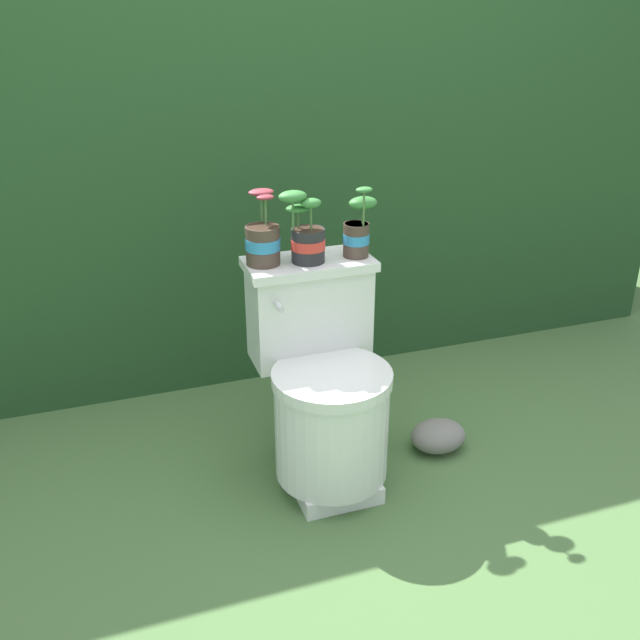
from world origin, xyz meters
TOP-DOWN VIEW (x-y plane):
  - ground_plane at (0.00, 0.00)m, footprint 12.00×12.00m
  - hedge_backdrop at (0.00, 1.24)m, footprint 3.69×0.89m
  - toilet at (-0.06, 0.07)m, footprint 0.41×0.51m
  - potted_plant_left at (-0.20, 0.24)m, footprint 0.11×0.12m
  - potted_plant_midleft at (-0.07, 0.21)m, footprint 0.15×0.11m
  - potted_plant_middle at (0.10, 0.21)m, footprint 0.11×0.09m
  - garden_stone at (0.38, 0.07)m, footprint 0.20×0.16m

SIDE VIEW (x-z plane):
  - ground_plane at x=0.00m, z-range 0.00..0.00m
  - garden_stone at x=0.38m, z-range 0.00..0.11m
  - toilet at x=-0.06m, z-range -0.03..0.69m
  - hedge_backdrop at x=0.00m, z-range 0.00..1.55m
  - potted_plant_left at x=-0.20m, z-range 0.69..0.91m
  - potted_plant_middle at x=0.10m, z-range 0.69..0.93m
  - potted_plant_midleft at x=-0.07m, z-range 0.69..0.93m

